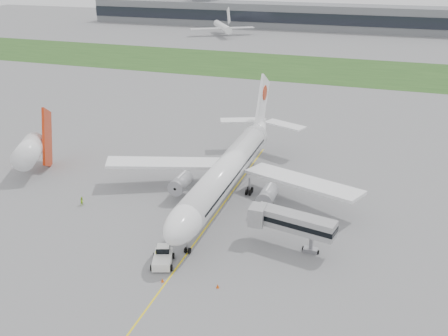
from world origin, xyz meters
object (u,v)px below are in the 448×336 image
(airliner, at_px, (229,168))
(jet_bridge, at_px, (289,222))
(neighbor_aircraft, at_px, (32,149))
(ground_crew_near, at_px, (157,256))
(pushback_tug, at_px, (163,257))

(airliner, height_order, jet_bridge, airliner)
(neighbor_aircraft, bearing_deg, airliner, -20.35)
(ground_crew_near, bearing_deg, pushback_tug, 146.11)
(airliner, xyz_separation_m, jet_bridge, (13.78, -13.64, -1.20))
(jet_bridge, height_order, neighbor_aircraft, neighbor_aircraft)
(ground_crew_near, relative_size, neighbor_aircraft, 0.11)
(jet_bridge, xyz_separation_m, neighbor_aircraft, (-54.09, 11.03, 0.74))
(airliner, relative_size, jet_bridge, 4.08)
(pushback_tug, height_order, jet_bridge, jet_bridge)
(jet_bridge, bearing_deg, ground_crew_near, -138.89)
(pushback_tug, xyz_separation_m, jet_bridge, (16.12, 9.80, 3.40))
(airliner, bearing_deg, ground_crew_near, -98.20)
(ground_crew_near, bearing_deg, neighbor_aircraft, -55.99)
(airliner, bearing_deg, pushback_tug, -95.70)
(pushback_tug, distance_m, jet_bridge, 19.17)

